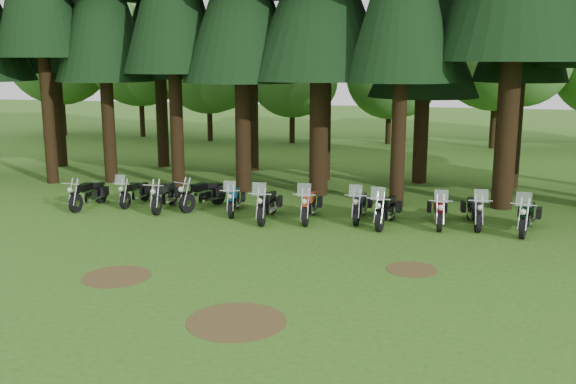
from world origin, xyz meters
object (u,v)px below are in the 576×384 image
object	(u,v)px
motorcycle_4	(234,200)
motorcycle_5	(267,205)
motorcycle_3	(203,195)
motorcycle_9	(438,212)
motorcycle_6	(309,206)
motorcycle_11	(527,217)
motorcycle_1	(135,193)
motorcycle_10	(474,212)
motorcycle_2	(165,197)
motorcycle_0	(89,195)
motorcycle_7	(360,206)
motorcycle_8	(386,211)

from	to	relation	value
motorcycle_4	motorcycle_5	bearing A→B (deg)	-36.32
motorcycle_3	motorcycle_5	distance (m)	3.07
motorcycle_4	motorcycle_9	distance (m)	7.36
motorcycle_9	motorcycle_6	bearing A→B (deg)	179.94
motorcycle_11	motorcycle_1	bearing A→B (deg)	-168.89
motorcycle_5	motorcycle_11	size ratio (longest dim) A/B	1.01
motorcycle_1	motorcycle_5	xyz separation A→B (m)	(5.68, -1.05, 0.07)
motorcycle_3	motorcycle_10	world-z (taller)	motorcycle_10
motorcycle_5	motorcycle_2	bearing A→B (deg)	169.13
motorcycle_0	motorcycle_10	distance (m)	14.26
motorcycle_5	motorcycle_7	distance (m)	3.28
motorcycle_2	motorcycle_7	size ratio (longest dim) A/B	1.03
motorcycle_0	motorcycle_2	distance (m)	3.00
motorcycle_8	motorcycle_9	bearing A→B (deg)	21.72
motorcycle_4	motorcycle_6	world-z (taller)	motorcycle_6
motorcycle_10	motorcycle_11	distance (m)	1.70
motorcycle_7	motorcycle_10	bearing A→B (deg)	2.11
motorcycle_10	motorcycle_11	xyz separation A→B (m)	(1.65, -0.42, 0.02)
motorcycle_4	motorcycle_9	world-z (taller)	motorcycle_9
motorcycle_0	motorcycle_5	distance (m)	7.17
motorcycle_1	motorcycle_7	world-z (taller)	motorcycle_7
motorcycle_6	motorcycle_7	world-z (taller)	motorcycle_6
motorcycle_7	motorcycle_4	bearing A→B (deg)	-178.32
motorcycle_4	motorcycle_8	distance (m)	5.65
motorcycle_0	motorcycle_11	bearing A→B (deg)	3.51
motorcycle_4	motorcycle_9	xyz separation A→B (m)	(7.36, -0.02, 0.02)
motorcycle_3	motorcycle_7	xyz separation A→B (m)	(6.04, -0.30, -0.01)
motorcycle_7	motorcycle_11	size ratio (longest dim) A/B	0.94
motorcycle_6	motorcycle_9	bearing A→B (deg)	0.89
motorcycle_1	motorcycle_3	distance (m)	2.83
motorcycle_0	motorcycle_5	bearing A→B (deg)	0.94
motorcycle_7	motorcycle_3	bearing A→B (deg)	177.49
motorcycle_0	motorcycle_4	world-z (taller)	motorcycle_4
motorcycle_6	motorcycle_11	xyz separation A→B (m)	(7.28, 0.19, 0.01)
motorcycle_0	motorcycle_6	bearing A→B (deg)	3.31
motorcycle_8	motorcycle_10	world-z (taller)	motorcycle_8
motorcycle_2	motorcycle_6	distance (m)	5.64
motorcycle_7	motorcycle_10	world-z (taller)	motorcycle_10
motorcycle_4	motorcycle_7	distance (m)	4.66
motorcycle_1	motorcycle_2	distance (m)	1.57
motorcycle_4	motorcycle_8	size ratio (longest dim) A/B	0.90
motorcycle_5	motorcycle_11	bearing A→B (deg)	0.18
motorcycle_0	motorcycle_7	world-z (taller)	motorcycle_7
motorcycle_1	motorcycle_4	xyz separation A→B (m)	(4.20, -0.36, 0.02)
motorcycle_0	motorcycle_1	world-z (taller)	motorcycle_1
motorcycle_8	motorcycle_11	distance (m)	4.58
motorcycle_10	motorcycle_2	bearing A→B (deg)	175.01
motorcycle_9	motorcycle_7	bearing A→B (deg)	172.62
motorcycle_2	motorcycle_3	world-z (taller)	motorcycle_3
motorcycle_0	motorcycle_7	size ratio (longest dim) A/B	1.01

